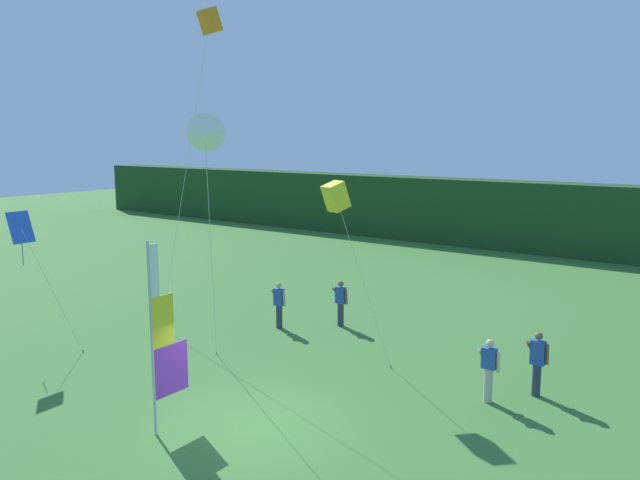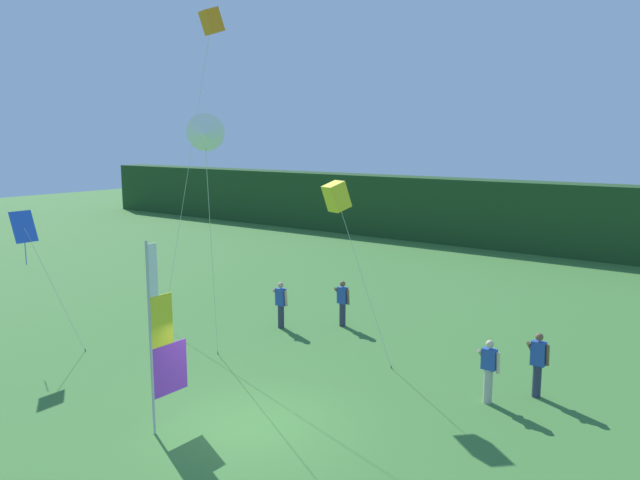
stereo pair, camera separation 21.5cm
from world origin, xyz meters
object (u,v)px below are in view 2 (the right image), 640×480
at_px(person_far_left, 343,302).
at_px(kite_white_delta_0, 205,134).
at_px(person_mid_field, 538,363).
at_px(kite_orange_box_3, 211,23).
at_px(kite_yellow_box_1, 337,197).
at_px(person_far_right, 489,370).
at_px(banner_flag, 161,340).
at_px(kite_blue_diamond_2, 25,230).
at_px(person_near_banner, 281,304).

xyz_separation_m(person_far_left, kite_white_delta_0, (0.72, -6.98, 5.85)).
relative_size(person_far_left, kite_white_delta_0, 0.23).
relative_size(person_mid_field, kite_orange_box_3, 0.16).
bearing_deg(kite_orange_box_3, kite_yellow_box_1, 3.12).
bearing_deg(kite_yellow_box_1, person_far_left, 121.73).
bearing_deg(kite_orange_box_3, person_far_right, 1.03).
bearing_deg(person_far_left, person_mid_field, -15.10).
bearing_deg(kite_orange_box_3, banner_flag, -54.40).
relative_size(person_mid_field, person_far_right, 1.04).
distance_m(person_far_left, person_far_right, 7.36).
bearing_deg(person_far_right, person_mid_field, 51.96).
xyz_separation_m(person_mid_field, person_far_right, (-0.87, -1.11, -0.04)).
bearing_deg(kite_blue_diamond_2, kite_yellow_box_1, 28.83).
distance_m(banner_flag, person_far_right, 8.04).
bearing_deg(kite_white_delta_0, person_far_right, 32.93).
bearing_deg(person_near_banner, person_far_right, -11.38).
bearing_deg(person_far_left, banner_flag, -81.93).
bearing_deg(kite_orange_box_3, person_near_banner, 57.18).
relative_size(banner_flag, person_mid_field, 2.60).
height_order(person_near_banner, person_mid_field, person_mid_field).
relative_size(person_near_banner, kite_white_delta_0, 0.23).
relative_size(kite_yellow_box_1, kite_orange_box_3, 0.51).
height_order(kite_white_delta_0, kite_yellow_box_1, kite_white_delta_0).
distance_m(banner_flag, kite_white_delta_0, 5.03).
height_order(person_far_left, kite_yellow_box_1, kite_yellow_box_1).
xyz_separation_m(banner_flag, kite_white_delta_0, (-0.55, 2.00, 4.59)).
xyz_separation_m(person_mid_field, kite_blue_diamond_2, (-14.19, -5.73, 2.86)).
distance_m(kite_white_delta_0, kite_orange_box_3, 6.15).
relative_size(person_mid_field, kite_white_delta_0, 0.24).
relative_size(kite_white_delta_0, kite_orange_box_3, 0.68).
relative_size(banner_flag, kite_blue_diamond_2, 1.02).
bearing_deg(kite_blue_diamond_2, banner_flag, -8.73).
bearing_deg(kite_white_delta_0, kite_yellow_box_1, 73.47).
bearing_deg(banner_flag, person_near_banner, 110.99).
xyz_separation_m(person_near_banner, kite_blue_diamond_2, (-5.06, -6.29, 2.90)).
relative_size(person_near_banner, kite_blue_diamond_2, 0.38).
bearing_deg(person_near_banner, kite_orange_box_3, -122.82).
xyz_separation_m(kite_yellow_box_1, kite_orange_box_3, (-4.68, -0.25, 5.24)).
bearing_deg(person_mid_field, kite_white_delta_0, -143.94).
bearing_deg(kite_yellow_box_1, kite_blue_diamond_2, -151.17).
bearing_deg(person_far_right, kite_orange_box_3, -178.97).
bearing_deg(person_mid_field, banner_flag, -131.96).
height_order(kite_blue_diamond_2, kite_orange_box_3, kite_orange_box_3).
bearing_deg(kite_yellow_box_1, kite_orange_box_3, -176.88).
bearing_deg(person_near_banner, kite_yellow_box_1, -24.30).
xyz_separation_m(kite_blue_diamond_2, kite_orange_box_3, (3.88, 4.45, 6.42)).
bearing_deg(banner_flag, person_far_right, 47.35).
relative_size(person_far_left, kite_orange_box_3, 0.15).
bearing_deg(banner_flag, kite_white_delta_0, 105.36).
bearing_deg(person_far_left, person_near_banner, -137.39).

